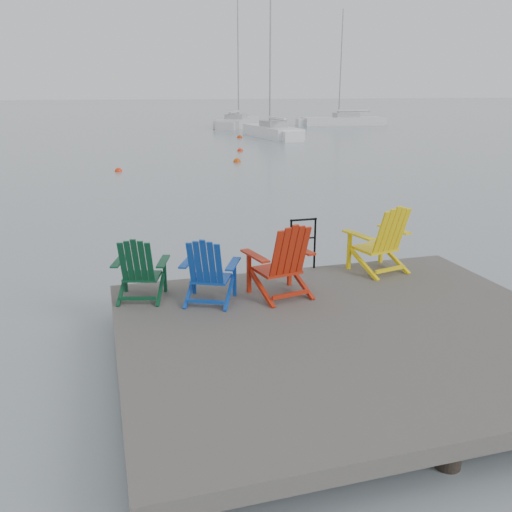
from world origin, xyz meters
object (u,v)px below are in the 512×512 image
object	(u,v)px
sailboat_near	(272,132)
buoy_d	(240,138)
chair_red	(282,260)
buoy_a	(119,171)
chair_blue	(209,270)
buoy_b	(237,162)
sailboat_far	(342,122)
chair_green	(140,268)
handrail	(303,239)
buoy_c	(240,151)
sailboat_mid	(238,123)
chair_yellow	(381,239)

from	to	relation	value
sailboat_near	buoy_d	distance (m)	2.55
chair_red	buoy_a	bearing A→B (deg)	83.84
chair_blue	buoy_a	size ratio (longest dim) A/B	3.04
buoy_b	chair_red	bearing A→B (deg)	-102.18
sailboat_far	buoy_d	world-z (taller)	sailboat_far
buoy_d	chair_green	bearing A→B (deg)	-106.88
handrail	chair_blue	world-z (taller)	chair_blue
sailboat_far	buoy_c	bearing A→B (deg)	146.31
buoy_a	buoy_c	size ratio (longest dim) A/B	0.95
chair_green	buoy_a	bearing A→B (deg)	105.29
chair_green	chair_blue	world-z (taller)	chair_blue
chair_blue	sailboat_near	distance (m)	34.93
chair_blue	buoy_a	xyz separation A→B (m)	(-0.60, 17.56, -1.01)
sailboat_mid	sailboat_far	bearing A→B (deg)	21.86
handrail	sailboat_far	size ratio (longest dim) A/B	0.08
buoy_a	buoy_b	distance (m)	6.11
buoy_c	buoy_d	distance (m)	9.18
chair_yellow	sailboat_far	distance (m)	48.22
handrail	sailboat_far	distance (m)	48.28
handrail	chair_red	world-z (taller)	chair_red
sailboat_mid	buoy_c	bearing A→B (deg)	-76.81
chair_green	sailboat_mid	size ratio (longest dim) A/B	0.08
sailboat_near	chair_yellow	bearing A→B (deg)	-107.88
sailboat_near	handrail	bearing A→B (deg)	-110.13
chair_red	buoy_d	distance (m)	33.97
chair_blue	sailboat_far	bearing A→B (deg)	87.99
handrail	buoy_a	bearing A→B (deg)	98.50
sailboat_mid	buoy_d	xyz separation A→B (m)	(-3.02, -12.60, -0.35)
chair_green	sailboat_far	world-z (taller)	sailboat_far
chair_red	buoy_c	bearing A→B (deg)	65.34
chair_red	sailboat_near	distance (m)	34.64
chair_red	buoy_b	bearing A→B (deg)	66.16
chair_green	chair_blue	xyz separation A→B (m)	(0.95, -0.40, 0.01)
chair_yellow	buoy_a	xyz separation A→B (m)	(-3.69, 16.98, -1.09)
chair_blue	sailboat_mid	distance (m)	47.13
chair_yellow	sailboat_near	world-z (taller)	sailboat_near
chair_blue	sailboat_far	world-z (taller)	sailboat_far
chair_blue	chair_red	size ratio (longest dim) A/B	0.87
buoy_c	chair_yellow	bearing A→B (deg)	-98.68
buoy_c	buoy_a	bearing A→B (deg)	-138.11
sailboat_mid	buoy_a	world-z (taller)	sailboat_mid
buoy_a	sailboat_mid	bearing A→B (deg)	65.87
chair_red	chair_yellow	bearing A→B (deg)	6.16
handrail	sailboat_near	bearing A→B (deg)	73.26
chair_green	sailboat_far	bearing A→B (deg)	78.29
chair_blue	chair_red	world-z (taller)	chair_red
chair_red	buoy_a	size ratio (longest dim) A/B	3.48
chair_red	sailboat_near	xyz separation A→B (m)	(10.36, 33.05, -0.72)
buoy_c	buoy_b	bearing A→B (deg)	-106.23
sailboat_near	chair_red	bearing A→B (deg)	-110.80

